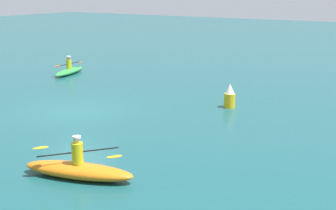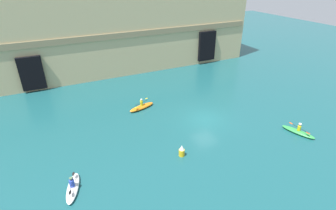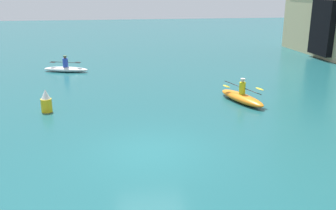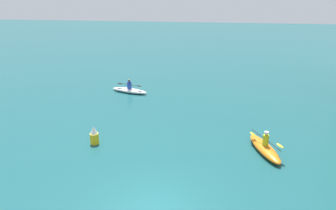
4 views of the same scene
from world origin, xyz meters
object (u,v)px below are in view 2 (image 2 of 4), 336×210
Objects in this scene: kayak_white at (73,187)px; kayak_orange at (142,107)px; kayak_green at (298,131)px; marker_buoy at (182,151)px.

kayak_orange is at bearing 153.93° from kayak_white.
kayak_white is 0.99× the size of kayak_green.
kayak_orange is 1.04× the size of kayak_white.
kayak_white reaches higher than marker_buoy.
kayak_orange is 16.25m from kayak_green.
kayak_green is at bearing -60.80° from kayak_orange.
kayak_green is (11.74, -11.24, -0.03)m from kayak_orange.
marker_buoy is at bearing 107.17° from kayak_white.
marker_buoy is at bearing 63.53° from kayak_green.
kayak_orange reaches higher than marker_buoy.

